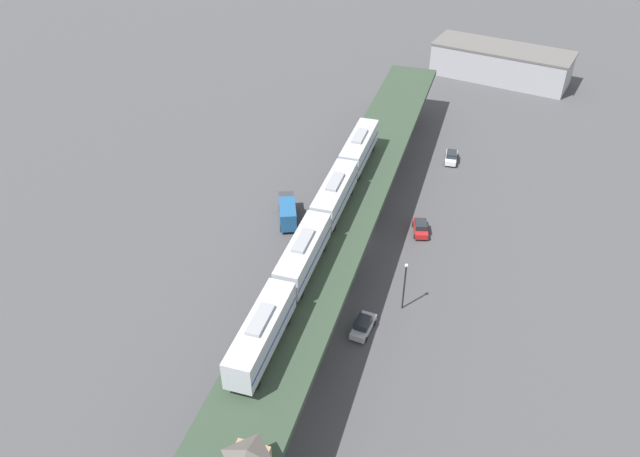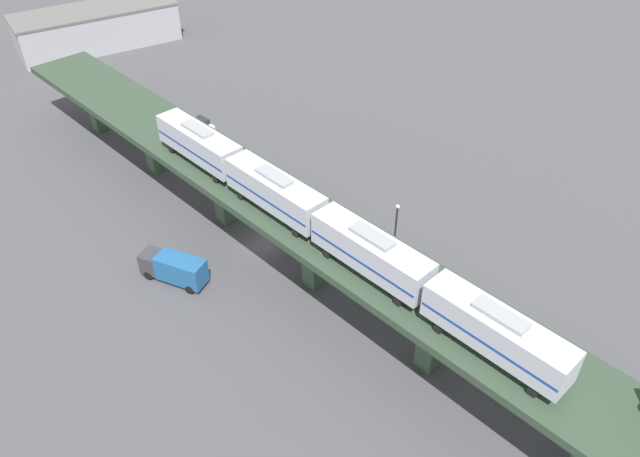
# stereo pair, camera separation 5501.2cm
# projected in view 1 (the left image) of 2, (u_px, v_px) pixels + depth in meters

# --- Properties ---
(ground_plane) EXTENTS (400.00, 400.00, 0.00)m
(ground_plane) POSITION_uv_depth(u_px,v_px,m) (352.00, 241.00, 87.24)
(ground_plane) COLOR #424244
(elevated_viaduct) EXTENTS (18.07, 92.37, 7.87)m
(elevated_viaduct) POSITION_uv_depth(u_px,v_px,m) (353.00, 201.00, 83.12)
(elevated_viaduct) COLOR #2C3D2C
(elevated_viaduct) RESTS_ON ground
(subway_train) EXTENTS (8.06, 49.82, 4.45)m
(subway_train) POSITION_uv_depth(u_px,v_px,m) (320.00, 221.00, 73.05)
(subway_train) COLOR #ADB2BA
(subway_train) RESTS_ON elevated_viaduct
(street_car_silver) EXTENTS (1.99, 4.42, 1.89)m
(street_car_silver) POSITION_uv_depth(u_px,v_px,m) (363.00, 326.00, 72.45)
(street_car_silver) COLOR #B7BABF
(street_car_silver) RESTS_ON ground
(street_car_red) EXTENTS (3.24, 4.75, 1.89)m
(street_car_red) POSITION_uv_depth(u_px,v_px,m) (420.00, 227.00, 88.21)
(street_car_red) COLOR #AD1E1E
(street_car_red) RESTS_ON ground
(street_car_white) EXTENTS (2.52, 4.64, 1.89)m
(street_car_white) POSITION_uv_depth(u_px,v_px,m) (451.00, 157.00, 104.51)
(street_car_white) COLOR silver
(street_car_white) RESTS_ON ground
(delivery_truck) EXTENTS (5.40, 7.41, 3.20)m
(delivery_truck) POSITION_uv_depth(u_px,v_px,m) (287.00, 211.00, 90.03)
(delivery_truck) COLOR #333338
(delivery_truck) RESTS_ON ground
(street_lamp) EXTENTS (0.44, 0.44, 6.94)m
(street_lamp) POSITION_uv_depth(u_px,v_px,m) (405.00, 282.00, 73.81)
(street_lamp) COLOR black
(street_lamp) RESTS_ON ground
(warehouse_building) EXTENTS (29.48, 13.17, 6.80)m
(warehouse_building) POSITION_uv_depth(u_px,v_px,m) (501.00, 63.00, 131.94)
(warehouse_building) COLOR #99999E
(warehouse_building) RESTS_ON ground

